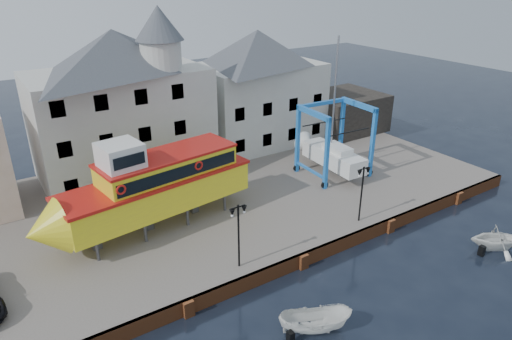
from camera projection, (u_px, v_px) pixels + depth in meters
ground at (303, 268)px, 29.11m from camera, size 140.00×140.00×0.00m
hardstanding at (219, 195)px, 37.33m from camera, size 44.00×22.00×1.00m
quay_wall at (302, 260)px, 28.99m from camera, size 44.00×0.47×1.00m
building_white_main at (122, 102)px, 37.79m from camera, size 14.00×8.30×14.00m
building_white_right at (257, 88)px, 45.48m from camera, size 12.00×8.00×11.20m
shed_dark at (343, 112)px, 50.40m from camera, size 8.00×7.00×4.00m
lamp_post_left at (238, 220)px, 26.34m from camera, size 1.12×0.32×4.20m
lamp_post_right at (363, 180)px, 31.33m from camera, size 1.12×0.32×4.20m
tour_boat at (145, 188)px, 30.33m from camera, size 15.59×5.64×6.64m
travel_lift at (329, 150)px, 39.83m from camera, size 5.67×7.84×11.71m
motorboat_a at (314, 331)px, 24.04m from camera, size 4.09×3.10×1.49m
motorboat_c at (494, 248)px, 31.14m from camera, size 4.63×4.46×1.88m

